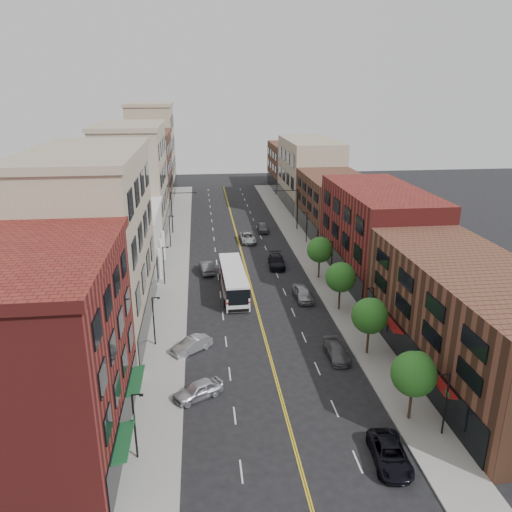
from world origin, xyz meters
name	(u,v)px	position (x,y,z in m)	size (l,w,h in m)	color
ground	(277,384)	(0.00, 0.00, 0.00)	(220.00, 220.00, 0.00)	black
sidewalk_left	(176,257)	(-10.00, 35.00, 0.07)	(4.00, 110.00, 0.15)	gray
sidewalk_right	(306,252)	(10.00, 35.00, 0.07)	(4.00, 110.00, 0.15)	gray
bldg_l_redbrick	(42,360)	(-17.00, -6.00, 7.00)	(10.00, 16.00, 14.00)	maroon
bldg_l_tanoffice	(94,246)	(-17.00, 13.00, 9.00)	(10.00, 22.00, 18.00)	gray
bldg_l_white	(122,241)	(-17.00, 31.00, 4.00)	(10.00, 14.00, 8.00)	silver
bldg_l_far_a	(134,183)	(-17.00, 48.00, 9.00)	(10.00, 20.00, 18.00)	gray
bldg_l_far_b	(146,173)	(-17.00, 68.00, 7.50)	(10.00, 20.00, 15.00)	brown
bldg_l_far_c	(152,150)	(-17.00, 86.00, 10.00)	(10.00, 16.00, 20.00)	gray
bldg_r_near	(471,321)	(17.00, 0.00, 5.00)	(10.00, 26.00, 10.00)	brown
bldg_r_mid	(378,234)	(17.00, 24.00, 6.00)	(10.00, 22.00, 12.00)	maroon
bldg_r_far_a	(335,205)	(17.00, 45.00, 5.00)	(10.00, 20.00, 10.00)	brown
bldg_r_far_b	(309,174)	(17.00, 66.00, 7.00)	(10.00, 22.00, 14.00)	gray
bldg_r_far_c	(292,166)	(17.00, 86.00, 5.50)	(10.00, 18.00, 11.00)	brown
tree_r_0	(415,372)	(9.39, -5.93, 4.13)	(3.40, 3.40, 5.59)	black
tree_r_1	(370,315)	(9.39, 4.07, 4.13)	(3.40, 3.40, 5.59)	black
tree_r_2	(341,276)	(9.39, 14.07, 4.13)	(3.40, 3.40, 5.59)	black
tree_r_3	(320,249)	(9.39, 24.07, 4.13)	(3.40, 3.40, 5.59)	black
lamp_l_0	(135,423)	(-10.95, -8.00, 2.97)	(0.81, 0.55, 5.05)	black
lamp_l_1	(154,318)	(-10.95, 8.00, 2.97)	(0.81, 0.55, 5.05)	black
lamp_l_2	(164,263)	(-10.95, 24.00, 2.97)	(0.81, 0.55, 5.05)	black
lamp_l_3	(170,229)	(-10.95, 40.00, 2.97)	(0.81, 0.55, 5.05)	black
lamp_r_0	(446,401)	(10.95, -8.00, 2.97)	(0.81, 0.55, 5.05)	black
lamp_r_1	(372,308)	(10.95, 8.00, 2.97)	(0.81, 0.55, 5.05)	black
lamp_r_2	(332,257)	(10.95, 24.00, 2.97)	(0.81, 0.55, 5.05)	black
lamp_r_3	(306,225)	(10.95, 40.00, 2.97)	(0.81, 0.55, 5.05)	black
signal_mast_left	(176,207)	(-10.27, 48.00, 4.65)	(4.49, 0.18, 7.20)	black
signal_mast_right	(293,204)	(10.27, 48.00, 4.65)	(4.49, 0.18, 7.20)	black
city_bus	(233,279)	(-2.36, 20.37, 1.86)	(3.22, 12.51, 3.20)	silver
car_angle_a	(198,390)	(-6.79, -1.27, 0.73)	(1.71, 4.26, 1.45)	silver
car_angle_b	(192,345)	(-7.40, 6.42, 0.69)	(1.47, 4.20, 1.38)	#B6BABF
car_parked_near	(390,454)	(6.11, -10.32, 0.69)	(2.31, 5.00, 1.39)	black
car_parked_mid	(337,352)	(6.22, 3.66, 0.64)	(1.79, 4.40, 1.28)	#55545A
car_parked_far	(303,293)	(5.80, 17.47, 0.81)	(1.91, 4.75, 1.62)	#919398
car_lane_behind	(207,267)	(-5.50, 28.00, 0.78)	(1.66, 4.75, 1.56)	#4C4C51
car_lane_a	(276,261)	(4.41, 29.23, 0.79)	(2.21, 5.44, 1.58)	black
car_lane_b	(248,238)	(1.50, 41.59, 0.75)	(2.48, 5.38, 1.49)	#A4A7AB
car_lane_c	(263,227)	(4.73, 47.38, 0.77)	(1.83, 4.55, 1.55)	#4E4E53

